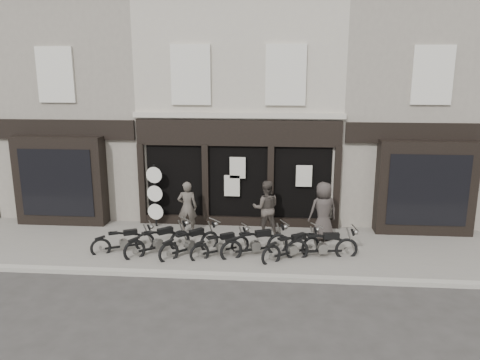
# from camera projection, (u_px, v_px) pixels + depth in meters

# --- Properties ---
(ground_plane) EXTENTS (90.00, 90.00, 0.00)m
(ground_plane) POSITION_uv_depth(u_px,v_px,m) (230.00, 260.00, 14.05)
(ground_plane) COLOR #2D2B28
(ground_plane) RESTS_ON ground
(pavement) EXTENTS (30.00, 4.20, 0.12)m
(pavement) POSITION_uv_depth(u_px,v_px,m) (232.00, 247.00, 14.91)
(pavement) COLOR #69655D
(pavement) RESTS_ON ground_plane
(kerb) EXTENTS (30.00, 0.25, 0.13)m
(kerb) POSITION_uv_depth(u_px,v_px,m) (225.00, 276.00, 12.83)
(kerb) COLOR gray
(kerb) RESTS_ON ground_plane
(central_building) EXTENTS (7.30, 6.22, 8.34)m
(central_building) POSITION_uv_depth(u_px,v_px,m) (244.00, 107.00, 18.87)
(central_building) COLOR #ACA593
(central_building) RESTS_ON ground
(neighbour_left) EXTENTS (5.60, 6.73, 8.34)m
(neighbour_left) POSITION_uv_depth(u_px,v_px,m) (91.00, 107.00, 19.34)
(neighbour_left) COLOR gray
(neighbour_left) RESTS_ON ground
(neighbour_right) EXTENTS (5.60, 6.73, 8.34)m
(neighbour_right) POSITION_uv_depth(u_px,v_px,m) (406.00, 110.00, 18.32)
(neighbour_right) COLOR gray
(neighbour_right) RESTS_ON ground
(motorcycle_0) EXTENTS (1.81, 1.09, 0.94)m
(motorcycle_0) POSITION_uv_depth(u_px,v_px,m) (124.00, 243.00, 14.40)
(motorcycle_0) COLOR black
(motorcycle_0) RESTS_ON ground
(motorcycle_1) EXTENTS (1.85, 1.57, 1.05)m
(motorcycle_1) POSITION_uv_depth(u_px,v_px,m) (159.00, 243.00, 14.25)
(motorcycle_1) COLOR black
(motorcycle_1) RESTS_ON ground
(motorcycle_2) EXTENTS (1.71, 1.66, 1.03)m
(motorcycle_2) POSITION_uv_depth(u_px,v_px,m) (190.00, 245.00, 14.15)
(motorcycle_2) COLOR black
(motorcycle_2) RESTS_ON ground
(motorcycle_3) EXTENTS (1.75, 1.27, 0.94)m
(motorcycle_3) POSITION_uv_depth(u_px,v_px,m) (221.00, 247.00, 14.06)
(motorcycle_3) COLOR black
(motorcycle_3) RESTS_ON ground
(motorcycle_4) EXTENTS (2.05, 1.22, 1.06)m
(motorcycle_4) POSITION_uv_depth(u_px,v_px,m) (256.00, 245.00, 14.07)
(motorcycle_4) COLOR black
(motorcycle_4) RESTS_ON ground
(motorcycle_5) EXTENTS (1.83, 1.40, 1.00)m
(motorcycle_5) POSITION_uv_depth(u_px,v_px,m) (292.00, 249.00, 13.86)
(motorcycle_5) COLOR black
(motorcycle_5) RESTS_ON ground
(motorcycle_6) EXTENTS (2.18, 0.64, 1.05)m
(motorcycle_6) POSITION_uv_depth(u_px,v_px,m) (323.00, 248.00, 13.91)
(motorcycle_6) COLOR black
(motorcycle_6) RESTS_ON ground
(man_left) EXTENTS (0.70, 0.50, 1.80)m
(man_left) POSITION_uv_depth(u_px,v_px,m) (187.00, 207.00, 15.86)
(man_left) COLOR #49433C
(man_left) RESTS_ON pavement
(man_centre) EXTENTS (0.96, 0.78, 1.88)m
(man_centre) POSITION_uv_depth(u_px,v_px,m) (266.00, 208.00, 15.65)
(man_centre) COLOR #3D3731
(man_centre) RESTS_ON pavement
(man_right) EXTENTS (1.10, 0.89, 1.95)m
(man_right) POSITION_uv_depth(u_px,v_px,m) (323.00, 211.00, 15.18)
(man_right) COLOR #362F2D
(man_right) RESTS_ON pavement
(advert_sign_post) EXTENTS (0.58, 0.37, 2.36)m
(advert_sign_post) POSITION_uv_depth(u_px,v_px,m) (155.00, 198.00, 16.48)
(advert_sign_post) COLOR black
(advert_sign_post) RESTS_ON ground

